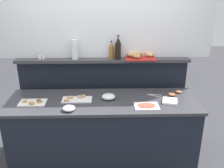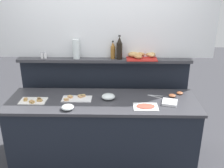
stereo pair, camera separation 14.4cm
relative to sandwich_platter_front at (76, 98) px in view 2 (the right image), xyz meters
name	(u,v)px [view 2 (the right image)]	position (x,y,z in m)	size (l,w,h in m)	color
ground_plane	(106,137)	(0.32, 0.58, -0.93)	(12.00, 12.00, 0.00)	#38383D
buffet_counter	(103,132)	(0.32, -0.02, -0.47)	(2.32, 0.73, 0.92)	black
back_ledge_unit	(105,99)	(0.32, 0.52, -0.24)	(2.32, 0.22, 1.31)	black
upper_wall_panel	(104,8)	(0.32, 0.54, 1.02)	(2.92, 0.08, 1.29)	silver
sandwich_platter_front	(76,98)	(0.00, 0.00, 0.00)	(0.36, 0.18, 0.04)	white
sandwich_platter_rear	(33,101)	(-0.51, -0.08, 0.00)	(0.32, 0.20, 0.04)	white
cold_cuts_platter	(146,107)	(0.83, -0.20, 0.00)	(0.28, 0.20, 0.02)	white
glass_bowl_large	(108,97)	(0.39, 0.01, 0.02)	(0.17, 0.17, 0.07)	silver
glass_bowl_medium	(68,107)	(-0.06, -0.28, 0.02)	(0.14, 0.14, 0.06)	silver
condiment_bowl_teal	(172,96)	(1.19, 0.10, 0.01)	(0.09, 0.09, 0.03)	brown
condiment_bowl_cream	(180,93)	(1.30, 0.18, 0.01)	(0.08, 0.08, 0.03)	brown
serving_tongs	(155,96)	(0.97, 0.10, 0.00)	(0.19, 0.11, 0.01)	#B7BABF
napkin_stack	(170,102)	(1.12, -0.10, 0.00)	(0.17, 0.17, 0.03)	white
wine_bottle_dark	(119,49)	(0.53, 0.43, 0.52)	(0.08, 0.08, 0.32)	black
vinegar_bottle_amber	(113,51)	(0.44, 0.46, 0.48)	(0.06, 0.06, 0.24)	#8E5B23
salt_shaker	(42,55)	(-0.51, 0.44, 0.42)	(0.03, 0.03, 0.09)	white
pepper_shaker	(45,55)	(-0.46, 0.44, 0.42)	(0.03, 0.03, 0.09)	white
bread_basket	(141,55)	(0.82, 0.49, 0.42)	(0.40, 0.28, 0.08)	#B2231E
water_carafe	(76,49)	(-0.04, 0.44, 0.51)	(0.09, 0.09, 0.26)	silver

